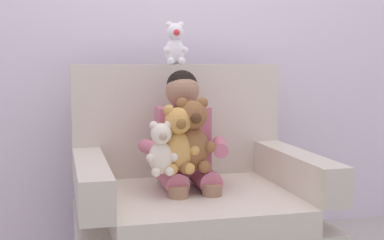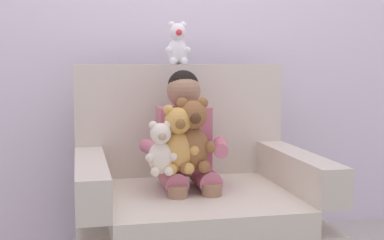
% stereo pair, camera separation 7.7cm
% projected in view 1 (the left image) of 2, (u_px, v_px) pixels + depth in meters
% --- Properties ---
extents(back_wall, '(6.00, 0.10, 2.60)m').
position_uv_depth(back_wall, '(165.00, 21.00, 3.20)').
color(back_wall, silver).
rests_on(back_wall, ground).
extents(armchair, '(1.14, 0.95, 1.04)m').
position_uv_depth(armchair, '(193.00, 211.00, 2.64)').
color(armchair, beige).
rests_on(armchair, ground).
extents(seated_child, '(0.45, 0.39, 0.82)m').
position_uv_depth(seated_child, '(186.00, 145.00, 2.63)').
color(seated_child, '#C66B7F').
rests_on(seated_child, armchair).
extents(plush_cream, '(0.15, 0.12, 0.25)m').
position_uv_depth(plush_cream, '(161.00, 150.00, 2.41)').
color(plush_cream, silver).
rests_on(plush_cream, armchair).
extents(plush_honey, '(0.19, 0.15, 0.32)m').
position_uv_depth(plush_honey, '(178.00, 141.00, 2.45)').
color(plush_honey, gold).
rests_on(plush_honey, armchair).
extents(plush_brown, '(0.21, 0.17, 0.35)m').
position_uv_depth(plush_brown, '(193.00, 137.00, 2.49)').
color(plush_brown, brown).
rests_on(plush_brown, armchair).
extents(plush_white_on_backrest, '(0.14, 0.11, 0.23)m').
position_uv_depth(plush_white_on_backrest, '(175.00, 45.00, 2.88)').
color(plush_white_on_backrest, white).
rests_on(plush_white_on_backrest, armchair).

